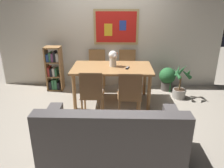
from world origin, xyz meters
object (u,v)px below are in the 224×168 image
dining_table (112,71)px  dining_chair_near_left (92,91)px  dining_chair_far_left (97,66)px  dining_chair_near_right (130,93)px  dining_chair_far_right (127,66)px  leather_couch (111,140)px  tv_remote (127,68)px  potted_palm (180,86)px  bookshelf (54,70)px  flower_vase (113,58)px  potted_ivy (167,78)px

dining_table → dining_chair_near_left: (-0.32, -0.75, -0.12)m
dining_chair_far_left → dining_chair_near_right: (0.70, -1.54, 0.00)m
dining_chair_far_left → dining_chair_far_right: same height
dining_table → leather_couch: bearing=-88.8°
dining_chair_near_right → tv_remote: dining_chair_near_right is taller
dining_chair_near_right → tv_remote: size_ratio=5.61×
potted_palm → bookshelf: bearing=171.7°
dining_chair_near_right → flower_vase: size_ratio=2.88×
dining_table → dining_chair_near_left: dining_chair_near_left is taller
potted_ivy → leather_couch: bearing=-116.4°
leather_couch → flower_vase: size_ratio=5.69×
dining_chair_far_right → bookshelf: (-1.68, -0.14, -0.05)m
dining_chair_near_right → flower_vase: bearing=110.0°
dining_chair_near_left → tv_remote: (0.63, 0.66, 0.23)m
potted_ivy → dining_table: bearing=-152.8°
potted_ivy → flower_vase: size_ratio=1.77×
dining_chair_far_right → flower_vase: 0.87m
dining_table → dining_chair_near_left: bearing=-113.5°
bookshelf → dining_chair_far_right: bearing=4.7°
dining_chair_near_right → bookshelf: (-1.67, 1.39, -0.05)m
potted_ivy → potted_palm: 0.49m
dining_table → dining_chair_far_right: (0.33, 0.75, -0.12)m
dining_chair_far_left → dining_chair_far_right: 0.71m
dining_chair_far_left → leather_couch: size_ratio=0.51×
bookshelf → flower_vase: size_ratio=3.23×
dining_table → bookshelf: bookshelf is taller
dining_chair_near_right → leather_couch: bearing=-105.0°
potted_palm → potted_ivy: bearing=112.4°
dining_chair_near_right → potted_ivy: bearing=56.5°
dining_table → leather_couch: 1.85m
flower_vase → tv_remote: 0.35m
dining_chair_near_left → bookshelf: bearing=127.1°
dining_chair_near_right → dining_chair_near_left: bearing=177.1°
leather_couch → tv_remote: 1.81m
dining_chair_near_left → leather_couch: bearing=-71.2°
bookshelf → flower_vase: (1.37, -0.57, 0.44)m
potted_palm → flower_vase: flower_vase is taller
bookshelf → potted_palm: bearing=-8.3°
tv_remote → dining_chair_far_left: bearing=129.0°
dining_table → flower_vase: (0.02, 0.04, 0.27)m
potted_ivy → potted_palm: size_ratio=0.76×
dining_chair_near_left → leather_couch: 1.15m
dining_table → potted_palm: (1.45, 0.20, -0.37)m
dining_chair_near_right → dining_chair_near_left: (-0.64, 0.03, 0.00)m
potted_palm → tv_remote: size_ratio=4.57×
dining_chair_near_left → potted_palm: 2.03m
dining_chair_near_right → leather_couch: 1.10m
dining_chair_far_right → potted_ivy: dining_chair_far_right is taller
dining_chair_far_right → dining_chair_near_left: 1.63m
leather_couch → flower_vase: flower_vase is taller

